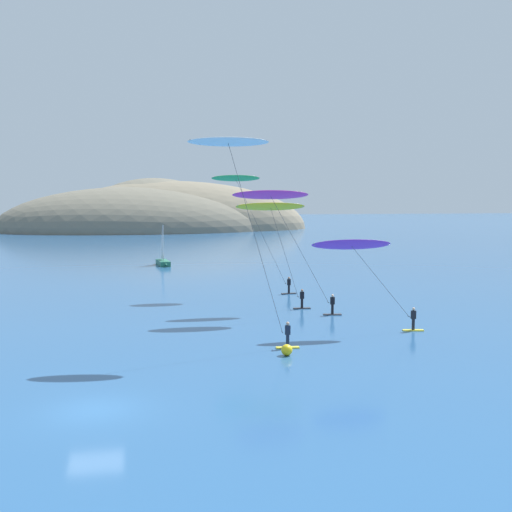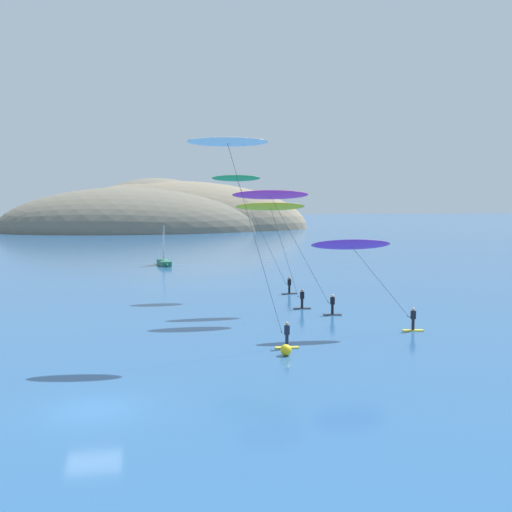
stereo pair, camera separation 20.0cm
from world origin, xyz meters
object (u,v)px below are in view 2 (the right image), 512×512
kitesurfer_yellow (273,214)px  kitesurfer_white (233,160)px  sailboat_near (164,261)px  marker_buoy (286,350)px  kitesurfer_purple (356,251)px  kitesurfer_green (241,188)px  kitesurfer_magenta (274,202)px

kitesurfer_yellow → kitesurfer_white: kitesurfer_white is taller
sailboat_near → kitesurfer_white: 51.85m
marker_buoy → sailboat_near: bearing=95.1°
kitesurfer_yellow → kitesurfer_purple: 11.17m
sailboat_near → kitesurfer_yellow: 38.70m
kitesurfer_yellow → kitesurfer_purple: kitesurfer_yellow is taller
kitesurfer_green → kitesurfer_white: kitesurfer_white is taller
kitesurfer_white → kitesurfer_magenta: (4.92, 10.19, -2.70)m
sailboat_near → kitesurfer_yellow: kitesurfer_yellow is taller
sailboat_near → kitesurfer_purple: 49.06m
kitesurfer_green → sailboat_near: bearing=102.0°
kitesurfer_white → marker_buoy: bearing=-38.8°
kitesurfer_yellow → kitesurfer_white: bearing=-112.4°
kitesurfer_white → marker_buoy: (2.87, -2.31, -11.61)m
kitesurfer_white → marker_buoy: 12.18m
marker_buoy → kitesurfer_yellow: bearing=80.4°
kitesurfer_yellow → kitesurfer_purple: bearing=-69.9°
kitesurfer_green → kitesurfer_purple: 20.11m
sailboat_near → kitesurfer_green: kitesurfer_green is taller
kitesurfer_yellow → kitesurfer_green: kitesurfer_green is taller
kitesurfer_purple → kitesurfer_magenta: bearing=121.3°
kitesurfer_yellow → kitesurfer_magenta: 3.36m
kitesurfer_purple → kitesurfer_magenta: size_ratio=0.82×
kitesurfer_purple → marker_buoy: kitesurfer_purple is taller
kitesurfer_yellow → kitesurfer_white: (-5.51, -13.33, 3.75)m
sailboat_near → kitesurfer_green: bearing=-78.0°
kitesurfer_green → kitesurfer_purple: size_ratio=1.40×
kitesurfer_magenta → marker_buoy: bearing=-99.3°
sailboat_near → kitesurfer_magenta: (6.81, -40.37, 8.62)m
kitesurfer_green → kitesurfer_magenta: (0.74, -11.77, -1.28)m
kitesurfer_white → kitesurfer_purple: size_ratio=1.59×
kitesurfer_green → kitesurfer_white: (-4.18, -21.96, 1.42)m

